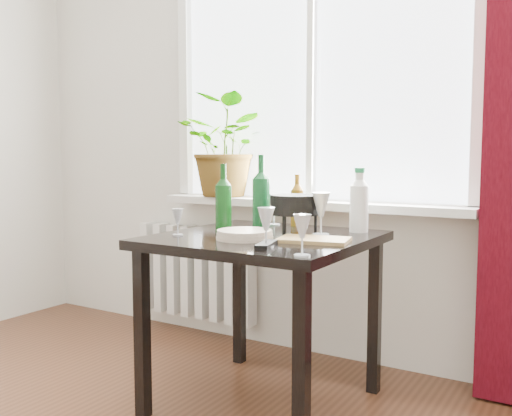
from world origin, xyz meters
The scene contains 18 objects.
window centered at (0.00, 2.22, 1.60)m, with size 1.72×0.08×1.62m.
windowsill centered at (0.00, 2.15, 0.82)m, with size 1.72×0.20×0.04m.
radiator centered at (-0.75, 2.18, 0.38)m, with size 0.80×0.10×0.55m.
table centered at (0.10, 1.55, 0.65)m, with size 0.85×0.85×0.74m.
potted_plant centered at (-0.49, 2.15, 1.13)m, with size 0.51×0.44×0.57m, color #316D1D.
wine_bottle_left centered at (-0.10, 1.54, 0.89)m, with size 0.07×0.07×0.30m, color #0B3C0F, non-canonical shape.
wine_bottle_right centered at (-0.02, 1.73, 0.91)m, with size 0.08×0.08×0.35m, color #0D461E, non-canonical shape.
bottle_amber centered at (0.07, 1.91, 0.87)m, with size 0.06×0.06×0.25m, color brown, non-canonical shape.
cleaning_bottle centered at (0.41, 1.85, 0.88)m, with size 0.08×0.08×0.29m, color white, non-canonical shape.
wineglass_front_right centered at (0.27, 1.27, 0.82)m, with size 0.06×0.06×0.15m, color white, non-canonical shape.
wineglass_far_right centered at (0.47, 1.18, 0.81)m, with size 0.06×0.06×0.15m, color silver, non-canonical shape.
wineglass_back_center centered at (0.30, 1.68, 0.83)m, with size 0.08×0.08×0.19m, color silver, non-canonical shape.
wineglass_back_left centered at (-0.04, 1.87, 0.82)m, with size 0.07×0.07×0.16m, color silver, non-canonical shape.
wineglass_front_left centered at (-0.21, 1.35, 0.80)m, with size 0.05×0.05×0.12m, color #B5BAC3, non-canonical shape.
plate_stack centered at (0.09, 1.41, 0.76)m, with size 0.23×0.23×0.04m, color beige.
fondue_pot centered at (0.17, 1.69, 0.82)m, with size 0.25×0.21×0.17m, color black, non-canonical shape.
tv_remote centered at (0.27, 1.28, 0.75)m, with size 0.05×0.16×0.02m, color black.
cutting_board centered at (0.36, 1.50, 0.75)m, with size 0.27×0.17×0.01m, color #A3824A.
Camera 1 is at (1.32, -0.51, 1.08)m, focal length 40.00 mm.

